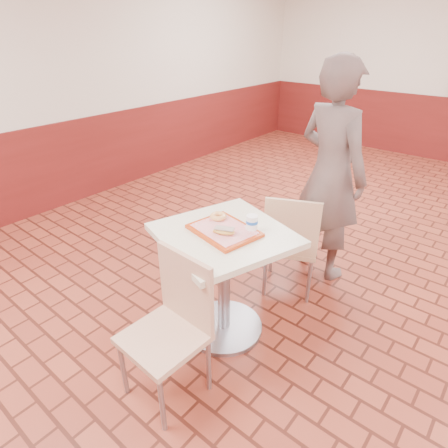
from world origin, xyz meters
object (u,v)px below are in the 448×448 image
Objects in this scene: ring_donut at (218,216)px; long_john_donut at (224,231)px; customer at (331,174)px; paper_cup at (252,222)px; chair_main_front at (173,321)px; main_table at (224,267)px; serving_tray at (224,230)px; chair_main_back at (291,240)px.

long_john_donut is (0.16, -0.14, 0.00)m from ring_donut.
customer is 16.39× the size of ring_donut.
customer is 12.19× the size of long_john_donut.
paper_cup reaches higher than ring_donut.
chair_main_front is 6.01× the size of long_john_donut.
main_table is 8.72× the size of paper_cup.
serving_tray is 0.08m from long_john_donut.
chair_main_back is at bearing 83.73° from long_john_donut.
customer is at bearing 89.86° from chair_main_front.
chair_main_back is (0.04, 1.24, -0.01)m from chair_main_front.
paper_cup reaches higher than serving_tray.
customer reaches higher than ring_donut.
long_john_donut is 1.60× the size of paper_cup.
serving_tray is (-0.12, -0.68, 0.34)m from chair_main_back.
chair_main_back reaches higher than serving_tray.
customer is 1.25m from long_john_donut.
paper_cup is at bearing 39.24° from main_table.
ring_donut is 1.19× the size of paper_cup.
chair_main_front is 0.62m from long_john_donut.
chair_main_front is 9.61× the size of paper_cup.
customer is at bearing 84.72° from long_john_donut.
long_john_donut is 0.19m from paper_cup.
chair_main_front reaches higher than main_table.
paper_cup is at bearing 6.43° from ring_donut.
main_table is 1.25m from customer.
ring_donut reaches higher than serving_tray.
paper_cup reaches higher than main_table.
customer is 1.14m from ring_donut.
serving_tray is 0.19m from paper_cup.
paper_cup is (0.06, 0.67, 0.39)m from chair_main_front.
customer is (0.08, 1.74, 0.41)m from chair_main_front.
serving_tray is (0.00, 0.00, 0.28)m from main_table.
long_john_donut is (-0.04, 0.50, 0.36)m from chair_main_front.
main_table is 0.28m from serving_tray.
long_john_donut is at bearing 101.19° from customer.
chair_main_front reaches higher than long_john_donut.
chair_main_back is 0.74m from ring_donut.
serving_tray is at bearing -34.81° from ring_donut.
chair_main_back is 0.49× the size of customer.
paper_cup reaches higher than long_john_donut.
customer is 19.49× the size of paper_cup.
paper_cup is at bearing 39.24° from serving_tray.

